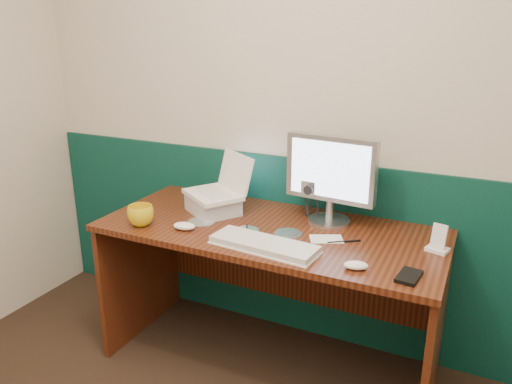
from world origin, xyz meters
The scene contains 19 objects.
back_wall centered at (0.00, 1.75, 1.25)m, with size 3.50×0.04×2.50m, color beige.
wainscot centered at (0.00, 1.74, 0.50)m, with size 3.48×0.02×1.00m, color #062E27.
desk centered at (-0.15, 1.38, 0.38)m, with size 1.60×0.70×0.75m, color #361609.
laptop_riser centered at (-0.49, 1.44, 0.79)m, with size 0.24×0.21×0.08m, color silver.
laptop centered at (-0.49, 1.44, 0.95)m, with size 0.28×0.22×0.23m, color white, non-canonical shape.
monitor centered at (0.08, 1.56, 0.97)m, with size 0.43×0.12×0.43m, color #B1B2B6, non-canonical shape.
keyboard centered at (-0.08, 1.16, 0.76)m, with size 0.46×0.15×0.03m, color silver.
mouse_right centered at (0.32, 1.14, 0.77)m, with size 0.10×0.06×0.03m, color white.
mouse_left centered at (-0.50, 1.19, 0.77)m, with size 0.11×0.06×0.04m, color white.
mug centered at (-0.72, 1.14, 0.80)m, with size 0.12×0.12×0.10m, color yellow.
camcorder centered at (-0.02, 1.58, 0.86)m, with size 0.10×0.14×0.22m, color #B7B8BD, non-canonical shape.
cd_spindle centered at (-0.21, 1.26, 0.76)m, with size 0.11×0.11×0.02m, color silver.
cd_loose_a centered at (-0.48, 1.31, 0.75)m, with size 0.13×0.13×0.00m, color silver.
cd_loose_b centered at (-0.05, 1.35, 0.75)m, with size 0.13×0.13×0.00m, color silver.
pen centered at (0.21, 1.36, 0.75)m, with size 0.01×0.01×0.15m, color black.
papers centered at (0.13, 1.36, 0.75)m, with size 0.14×0.10×0.00m, color silver.
dock centered at (0.59, 1.44, 0.76)m, with size 0.09×0.07×0.02m, color white.
music_player centered at (0.59, 1.44, 0.82)m, with size 0.06×0.01×0.10m, color white.
pda centered at (0.52, 1.15, 0.76)m, with size 0.07×0.13×0.01m, color black.
Camera 1 is at (0.72, -0.60, 1.64)m, focal length 35.00 mm.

